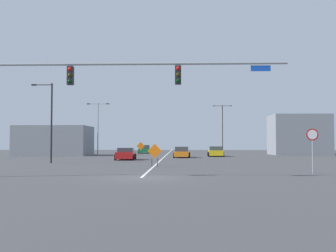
# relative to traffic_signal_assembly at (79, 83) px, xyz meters

# --- Properties ---
(ground) EXTENTS (163.02, 163.02, 0.00)m
(ground) POSITION_rel_traffic_signal_assembly_xyz_m (3.56, 0.01, -5.31)
(ground) COLOR #444447
(road_centre_stripe) EXTENTS (0.16, 90.57, 0.01)m
(road_centre_stripe) POSITION_rel_traffic_signal_assembly_xyz_m (3.56, 45.30, -5.30)
(road_centre_stripe) COLOR white
(road_centre_stripe) RESTS_ON ground
(traffic_signal_assembly) EXTENTS (18.36, 0.44, 6.78)m
(traffic_signal_assembly) POSITION_rel_traffic_signal_assembly_xyz_m (0.00, 0.00, 0.00)
(traffic_signal_assembly) COLOR gray
(traffic_signal_assembly) RESTS_ON ground
(stop_sign) EXTENTS (0.76, 0.07, 2.84)m
(stop_sign) POSITION_rel_traffic_signal_assembly_xyz_m (14.09, 3.25, -3.31)
(stop_sign) COLOR gray
(stop_sign) RESTS_ON ground
(street_lamp_near_right) EXTENTS (3.40, 0.24, 7.94)m
(street_lamp_near_right) POSITION_rel_traffic_signal_assembly_xyz_m (-6.66, 36.96, -0.60)
(street_lamp_near_right) COLOR gray
(street_lamp_near_right) RESTS_ON ground
(street_lamp_mid_left) EXTENTS (2.07, 0.24, 7.69)m
(street_lamp_mid_left) POSITION_rel_traffic_signal_assembly_xyz_m (-6.84, 15.62, -1.03)
(street_lamp_mid_left) COLOR black
(street_lamp_mid_left) RESTS_ON ground
(street_lamp_mid_right) EXTENTS (3.95, 0.24, 9.78)m
(street_lamp_mid_right) POSITION_rel_traffic_signal_assembly_xyz_m (14.58, 60.61, 0.40)
(street_lamp_mid_right) COLOR black
(street_lamp_mid_right) RESTS_ON ground
(construction_sign_left_lane) EXTENTS (1.18, 0.11, 1.85)m
(construction_sign_left_lane) POSITION_rel_traffic_signal_assembly_xyz_m (3.64, 10.21, -4.14)
(construction_sign_left_lane) COLOR orange
(construction_sign_left_lane) RESTS_ON ground
(construction_sign_median_near) EXTENTS (1.25, 0.06, 2.04)m
(construction_sign_median_near) POSITION_rel_traffic_signal_assembly_xyz_m (-0.25, 37.59, -4.01)
(construction_sign_median_near) COLOR orange
(construction_sign_median_near) RESTS_ON ground
(car_red_far) EXTENTS (2.28, 4.24, 1.36)m
(car_red_far) POSITION_rel_traffic_signal_assembly_xyz_m (-0.46, 22.68, -4.66)
(car_red_far) COLOR red
(car_red_far) RESTS_ON ground
(car_yellow_mid) EXTENTS (2.25, 4.59, 1.41)m
(car_yellow_mid) POSITION_rel_traffic_signal_assembly_xyz_m (10.71, 33.88, -4.65)
(car_yellow_mid) COLOR gold
(car_yellow_mid) RESTS_ON ground
(car_green_approaching) EXTENTS (2.16, 4.05, 1.50)m
(car_green_approaching) POSITION_rel_traffic_signal_assembly_xyz_m (-0.69, 49.29, -4.62)
(car_green_approaching) COLOR #196B38
(car_green_approaching) RESTS_ON ground
(car_orange_passing) EXTENTS (2.25, 4.09, 1.42)m
(car_orange_passing) POSITION_rel_traffic_signal_assembly_xyz_m (5.94, 29.36, -4.66)
(car_orange_passing) COLOR orange
(car_orange_passing) RESTS_ON ground
(roadside_building_west) EXTENTS (10.61, 7.20, 4.44)m
(roadside_building_west) POSITION_rel_traffic_signal_assembly_xyz_m (-13.38, 37.33, -3.09)
(roadside_building_west) COLOR gray
(roadside_building_west) RESTS_ON ground
(roadside_building_east) EXTENTS (8.85, 6.32, 6.39)m
(roadside_building_east) POSITION_rel_traffic_signal_assembly_xyz_m (24.83, 42.10, -2.11)
(roadside_building_east) COLOR gray
(roadside_building_east) RESTS_ON ground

